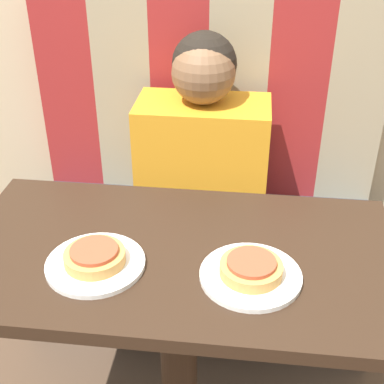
{
  "coord_description": "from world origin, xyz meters",
  "views": [
    {
      "loc": [
        0.15,
        -1.0,
        1.53
      ],
      "look_at": [
        0.0,
        0.31,
        0.73
      ],
      "focal_mm": 50.0,
      "sensor_mm": 36.0,
      "label": 1
    }
  ],
  "objects_px": {
    "pizza_left": "(95,256)",
    "pizza_right": "(251,268)",
    "person": "(203,138)",
    "plate_right": "(251,276)",
    "plate_left": "(96,264)"
  },
  "relations": [
    {
      "from": "pizza_left",
      "to": "pizza_right",
      "type": "relative_size",
      "value": 1.0
    },
    {
      "from": "person",
      "to": "pizza_right",
      "type": "height_order",
      "value": "person"
    },
    {
      "from": "pizza_right",
      "to": "plate_right",
      "type": "bearing_deg",
      "value": -26.57
    },
    {
      "from": "plate_left",
      "to": "plate_right",
      "type": "height_order",
      "value": "same"
    },
    {
      "from": "person",
      "to": "plate_right",
      "type": "height_order",
      "value": "person"
    },
    {
      "from": "plate_left",
      "to": "plate_right",
      "type": "relative_size",
      "value": 1.0
    },
    {
      "from": "plate_left",
      "to": "pizza_right",
      "type": "distance_m",
      "value": 0.35
    },
    {
      "from": "plate_right",
      "to": "pizza_right",
      "type": "xyz_separation_m",
      "value": [
        -0.0,
        0.0,
        0.02
      ]
    },
    {
      "from": "plate_left",
      "to": "pizza_left",
      "type": "distance_m",
      "value": 0.02
    },
    {
      "from": "person",
      "to": "pizza_right",
      "type": "xyz_separation_m",
      "value": [
        0.18,
        -0.69,
        0.03
      ]
    },
    {
      "from": "person",
      "to": "pizza_right",
      "type": "relative_size",
      "value": 4.73
    },
    {
      "from": "person",
      "to": "plate_left",
      "type": "distance_m",
      "value": 0.71
    },
    {
      "from": "plate_left",
      "to": "pizza_left",
      "type": "height_order",
      "value": "pizza_left"
    },
    {
      "from": "person",
      "to": "plate_right",
      "type": "bearing_deg",
      "value": -75.77
    },
    {
      "from": "plate_right",
      "to": "pizza_left",
      "type": "height_order",
      "value": "pizza_left"
    }
  ]
}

